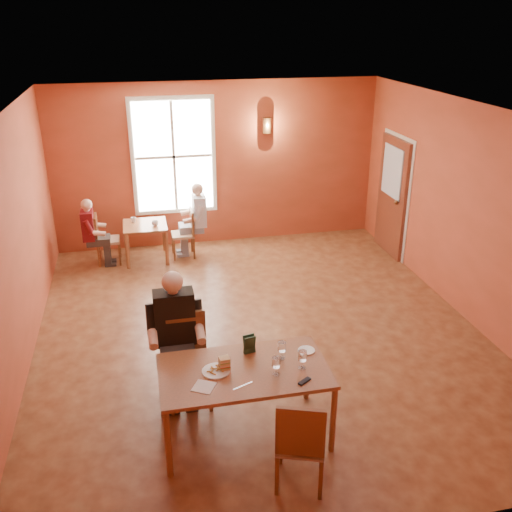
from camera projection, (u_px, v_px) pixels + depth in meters
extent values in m
cube|color=brown|center=(259.00, 331.00, 7.94)|extent=(6.00, 7.00, 0.01)
cube|color=brown|center=(218.00, 165.00, 10.49)|extent=(6.00, 0.04, 3.00)
cube|color=brown|center=(363.00, 393.00, 4.21)|extent=(6.00, 0.04, 3.00)
cube|color=brown|center=(13.00, 249.00, 6.76)|extent=(0.04, 7.00, 3.00)
cube|color=brown|center=(469.00, 214.00, 7.94)|extent=(0.04, 7.00, 3.00)
cube|color=white|center=(260.00, 112.00, 6.76)|extent=(6.00, 7.00, 0.04)
cube|color=white|center=(174.00, 157.00, 10.21)|extent=(1.36, 0.10, 1.96)
cube|color=maroon|center=(391.00, 197.00, 10.17)|extent=(0.12, 1.04, 2.10)
cylinder|color=brown|center=(267.00, 125.00, 10.30)|extent=(0.16, 0.16, 0.28)
cylinder|color=white|center=(216.00, 370.00, 5.66)|extent=(0.34, 0.34, 0.04)
cube|color=#DEBA7B|center=(224.00, 365.00, 5.67)|extent=(0.11, 0.11, 0.13)
cube|color=#1C3721|center=(249.00, 344.00, 5.94)|extent=(0.14, 0.09, 0.21)
cube|color=silver|center=(243.00, 386.00, 5.45)|extent=(0.21, 0.10, 0.00)
cube|color=silver|center=(204.00, 387.00, 5.43)|extent=(0.27, 0.27, 0.01)
cylinder|color=white|center=(306.00, 350.00, 6.01)|extent=(0.21, 0.21, 0.01)
cube|color=black|center=(304.00, 381.00, 5.51)|extent=(0.15, 0.12, 0.02)
imported|color=white|center=(155.00, 223.00, 9.89)|extent=(0.14, 0.14, 0.09)
imported|color=silver|center=(133.00, 220.00, 10.06)|extent=(0.10, 0.10, 0.09)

